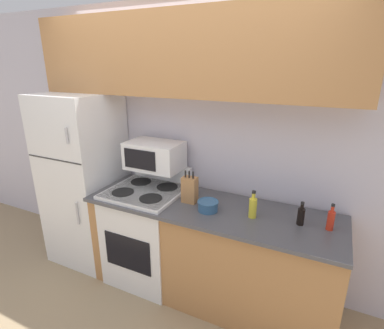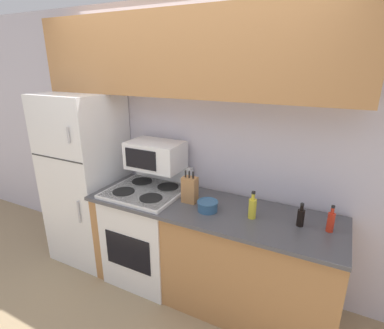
{
  "view_description": "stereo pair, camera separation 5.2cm",
  "coord_description": "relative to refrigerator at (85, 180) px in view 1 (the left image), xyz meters",
  "views": [
    {
      "loc": [
        1.19,
        -1.77,
        2.02
      ],
      "look_at": [
        0.19,
        0.28,
        1.24
      ],
      "focal_mm": 28.0,
      "sensor_mm": 36.0,
      "label": 1
    },
    {
      "loc": [
        1.24,
        -1.75,
        2.02
      ],
      "look_at": [
        0.19,
        0.28,
        1.24
      ],
      "focal_mm": 28.0,
      "sensor_mm": 36.0,
      "label": 2
    }
  ],
  "objects": [
    {
      "name": "ground_plane",
      "position": [
        1.06,
        -0.33,
        -0.88
      ],
      "size": [
        12.0,
        12.0,
        0.0
      ],
      "primitive_type": "plane",
      "color": "tan"
    },
    {
      "name": "wall_back",
      "position": [
        1.06,
        0.36,
        0.4
      ],
      "size": [
        8.0,
        0.05,
        2.55
      ],
      "color": "silver",
      "rests_on": "ground_plane"
    },
    {
      "name": "lower_cabinets",
      "position": [
        1.4,
        -0.01,
        -0.43
      ],
      "size": [
        2.12,
        0.67,
        0.89
      ],
      "color": "#B27A47",
      "rests_on": "ground_plane"
    },
    {
      "name": "refrigerator",
      "position": [
        0.0,
        0.0,
        0.0
      ],
      "size": [
        0.69,
        0.68,
        1.75
      ],
      "color": "white",
      "rests_on": "ground_plane"
    },
    {
      "name": "upper_cabinets",
      "position": [
        1.06,
        0.17,
        1.21
      ],
      "size": [
        2.8,
        0.33,
        0.66
      ],
      "color": "#B27A47",
      "rests_on": "refrigerator"
    },
    {
      "name": "stove",
      "position": [
        0.77,
        -0.02,
        -0.4
      ],
      "size": [
        0.66,
        0.66,
        1.08
      ],
      "color": "white",
      "rests_on": "ground_plane"
    },
    {
      "name": "microwave",
      "position": [
        0.79,
        0.12,
        0.33
      ],
      "size": [
        0.51,
        0.33,
        0.25
      ],
      "color": "white",
      "rests_on": "stove"
    },
    {
      "name": "knife_block",
      "position": [
        1.22,
        -0.02,
        0.13
      ],
      "size": [
        0.12,
        0.09,
        0.28
      ],
      "color": "#B27A47",
      "rests_on": "lower_cabinets"
    },
    {
      "name": "bowl",
      "position": [
        1.42,
        -0.1,
        0.06
      ],
      "size": [
        0.17,
        0.17,
        0.09
      ],
      "color": "#335B84",
      "rests_on": "lower_cabinets"
    },
    {
      "name": "bottle_cooking_spray",
      "position": [
        1.77,
        -0.05,
        0.1
      ],
      "size": [
        0.06,
        0.06,
        0.22
      ],
      "color": "gold",
      "rests_on": "lower_cabinets"
    },
    {
      "name": "bottle_soy_sauce",
      "position": [
        2.12,
        -0.0,
        0.09
      ],
      "size": [
        0.05,
        0.05,
        0.18
      ],
      "color": "black",
      "rests_on": "lower_cabinets"
    },
    {
      "name": "bottle_hot_sauce",
      "position": [
        2.32,
        0.01,
        0.09
      ],
      "size": [
        0.05,
        0.05,
        0.2
      ],
      "color": "red",
      "rests_on": "lower_cabinets"
    }
  ]
}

